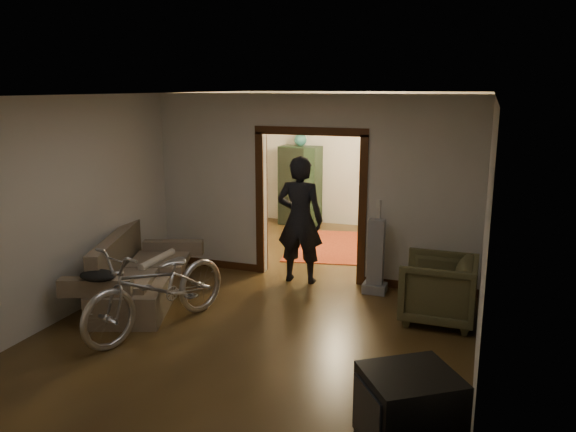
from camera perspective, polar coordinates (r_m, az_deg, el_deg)
The scene contains 23 objects.
floor at distance 8.15m, azimuth 0.71°, elevation -7.79°, with size 5.00×8.50×0.01m, color #362511.
ceiling at distance 7.62m, azimuth 0.77°, elevation 12.29°, with size 5.00×8.50×0.01m, color white.
wall_back at distance 11.82m, azimuth 7.43°, elevation 5.65°, with size 5.00×0.02×2.80m, color beige.
wall_left at distance 8.88m, azimuth -14.73°, elevation 2.89°, with size 0.02×8.50×2.80m, color beige.
wall_right at distance 7.37m, azimuth 19.47°, elevation 0.54°, with size 0.02×8.50×2.80m, color beige.
partition_wall at distance 8.47m, azimuth 2.38°, elevation 2.83°, with size 5.00×0.14×2.80m, color beige.
door_casing at distance 8.53m, azimuth 2.36°, elevation 0.85°, with size 1.74×0.20×2.32m, color #361C0C.
far_window at distance 11.64m, azimuth 10.80°, elevation 6.15°, with size 0.98×0.06×1.28m, color black.
chandelier at distance 10.04m, azimuth 5.44°, elevation 9.84°, with size 0.24×0.24×0.24m, color #FFE0A5.
light_switch at distance 8.18m, azimuth 9.25°, elevation 1.24°, with size 0.08×0.01×0.12m, color silver.
sofa at distance 7.94m, azimuth -14.89°, elevation -5.34°, with size 0.89×1.98×0.91m, color brown.
rolled_paper at distance 8.11m, azimuth -13.15°, elevation -4.31°, with size 0.10×0.10×0.81m, color beige.
jacket at distance 7.16m, azimuth -18.76°, elevation -5.75°, with size 0.45×0.34×0.13m, color black.
bicycle at distance 6.98m, azimuth -13.05°, elevation -6.97°, with size 0.73×2.10×1.10m, color silver.
armchair at distance 7.35m, azimuth 15.00°, elevation -7.18°, with size 0.89×0.91×0.83m, color #494729.
crt_tv at distance 4.09m, azimuth 12.22°, elevation -18.57°, with size 0.60×0.54×0.52m, color black.
vacuum at distance 8.09m, azimuth 8.91°, elevation -4.05°, with size 0.33×0.27×1.09m, color gray.
person at distance 8.35m, azimuth 1.21°, elevation -0.40°, with size 0.70×0.46×1.92m, color black.
oriental_rug at distance 10.45m, azimuth 4.67°, elevation -3.06°, with size 1.67×2.19×0.02m, color maroon.
locker at distance 11.95m, azimuth 1.24°, elevation 3.10°, with size 0.84×0.47×1.68m, color black.
globe at distance 11.81m, azimuth 1.27°, elevation 8.38°, with size 0.26×0.26×0.26m, color #1E5972.
desk at distance 11.15m, azimuth 11.72°, elevation -0.57°, with size 0.89×0.50×0.66m, color black.
desk_chair at distance 11.09m, azimuth 9.60°, elevation 0.04°, with size 0.39×0.39×0.88m, color black.
Camera 1 is at (2.45, -7.22, 2.90)m, focal length 35.00 mm.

